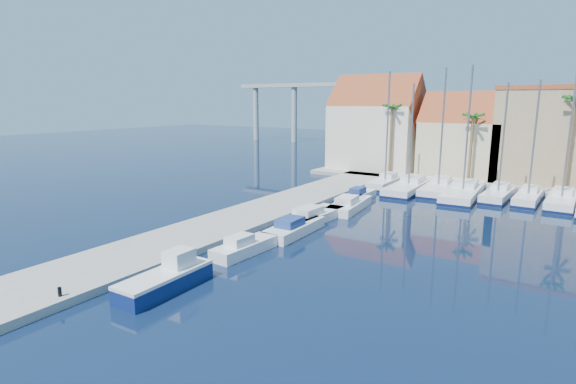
# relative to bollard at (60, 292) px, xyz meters

# --- Properties ---
(ground) EXTENTS (260.00, 260.00, 0.00)m
(ground) POSITION_rel_bollard_xyz_m (6.60, 3.46, -0.74)
(ground) COLOR black
(ground) RESTS_ON ground
(quay_west) EXTENTS (6.00, 77.00, 0.50)m
(quay_west) POSITION_rel_bollard_xyz_m (-2.40, 16.96, -0.49)
(quay_west) COLOR gray
(quay_west) RESTS_ON ground
(shore_north) EXTENTS (54.00, 16.00, 0.50)m
(shore_north) POSITION_rel_bollard_xyz_m (16.60, 51.46, -0.49)
(shore_north) COLOR gray
(shore_north) RESTS_ON ground
(bollard) EXTENTS (0.19, 0.19, 0.49)m
(bollard) POSITION_rel_bollard_xyz_m (0.00, 0.00, 0.00)
(bollard) COLOR black
(bollard) RESTS_ON quay_west
(fishing_boat) EXTENTS (2.04, 5.77, 2.00)m
(fishing_boat) POSITION_rel_bollard_xyz_m (3.05, 4.34, -0.08)
(fishing_boat) COLOR navy
(fishing_boat) RESTS_ON ground
(motorboat_west_0) EXTENTS (2.00, 5.38, 1.40)m
(motorboat_west_0) POSITION_rel_bollard_xyz_m (2.95, 11.28, -0.23)
(motorboat_west_0) COLOR white
(motorboat_west_0) RESTS_ON ground
(motorboat_west_1) EXTENTS (2.27, 6.58, 1.40)m
(motorboat_west_1) POSITION_rel_bollard_xyz_m (3.32, 17.01, -0.23)
(motorboat_west_1) COLOR white
(motorboat_west_1) RESTS_ON ground
(motorboat_west_2) EXTENTS (2.75, 7.45, 1.40)m
(motorboat_west_2) POSITION_rel_bollard_xyz_m (2.74, 21.00, -0.23)
(motorboat_west_2) COLOR white
(motorboat_west_2) RESTS_ON ground
(motorboat_west_3) EXTENTS (3.03, 7.39, 1.40)m
(motorboat_west_3) POSITION_rel_bollard_xyz_m (3.53, 26.65, -0.23)
(motorboat_west_3) COLOR white
(motorboat_west_3) RESTS_ON ground
(motorboat_west_4) EXTENTS (1.68, 5.22, 1.40)m
(motorboat_west_4) POSITION_rel_bollard_xyz_m (2.60, 31.17, -0.23)
(motorboat_west_4) COLOR white
(motorboat_west_4) RESTS_ON ground
(sailboat_0) EXTENTS (2.27, 8.30, 13.53)m
(sailboat_0) POSITION_rel_bollard_xyz_m (2.33, 39.83, -0.10)
(sailboat_0) COLOR white
(sailboat_0) RESTS_ON ground
(sailboat_1) EXTENTS (3.13, 11.52, 12.08)m
(sailboat_1) POSITION_rel_bollard_xyz_m (5.57, 38.85, -0.18)
(sailboat_1) COLOR white
(sailboat_1) RESTS_ON ground
(sailboat_2) EXTENTS (3.14, 10.33, 13.72)m
(sailboat_2) POSITION_rel_bollard_xyz_m (8.58, 39.98, -0.15)
(sailboat_2) COLOR white
(sailboat_2) RESTS_ON ground
(sailboat_3) EXTENTS (3.71, 12.11, 13.83)m
(sailboat_3) POSITION_rel_bollard_xyz_m (11.49, 38.84, -0.17)
(sailboat_3) COLOR white
(sailboat_3) RESTS_ON ground
(sailboat_4) EXTENTS (2.76, 8.83, 12.04)m
(sailboat_4) POSITION_rel_bollard_xyz_m (14.86, 39.63, -0.14)
(sailboat_4) COLOR white
(sailboat_4) RESTS_ON ground
(sailboat_5) EXTENTS (2.45, 8.18, 12.24)m
(sailboat_5) POSITION_rel_bollard_xyz_m (17.66, 39.63, -0.12)
(sailboat_5) COLOR white
(sailboat_5) RESTS_ON ground
(sailboat_6) EXTENTS (2.82, 9.47, 14.06)m
(sailboat_6) POSITION_rel_bollard_xyz_m (20.58, 39.84, -0.12)
(sailboat_6) COLOR white
(sailboat_6) RESTS_ON ground
(building_0) EXTENTS (12.30, 9.00, 13.50)m
(building_0) POSITION_rel_bollard_xyz_m (-3.40, 50.46, 5.78)
(building_0) COLOR beige
(building_0) RESTS_ON shore_north
(building_1) EXTENTS (10.30, 8.00, 11.00)m
(building_1) POSITION_rel_bollard_xyz_m (8.60, 50.46, 4.55)
(building_1) COLOR #C5B28B
(building_1) RESTS_ON shore_north
(building_2) EXTENTS (14.20, 10.20, 11.50)m
(building_2) POSITION_rel_bollard_xyz_m (19.60, 51.46, 5.52)
(building_2) COLOR #9B815F
(building_2) RESTS_ON shore_north
(palm_0) EXTENTS (2.60, 2.60, 10.15)m
(palm_0) POSITION_rel_bollard_xyz_m (0.60, 45.46, 8.34)
(palm_0) COLOR brown
(palm_0) RESTS_ON shore_north
(palm_1) EXTENTS (2.60, 2.60, 9.15)m
(palm_1) POSITION_rel_bollard_xyz_m (10.60, 45.46, 7.39)
(palm_1) COLOR brown
(palm_1) RESTS_ON shore_north
(palm_2) EXTENTS (2.60, 2.60, 11.15)m
(palm_2) POSITION_rel_bollard_xyz_m (20.60, 45.46, 9.27)
(palm_2) COLOR brown
(palm_2) RESTS_ON shore_north
(viaduct) EXTENTS (48.00, 2.20, 14.45)m
(viaduct) POSITION_rel_bollard_xyz_m (-32.47, 85.46, 9.51)
(viaduct) COLOR #9E9E99
(viaduct) RESTS_ON ground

